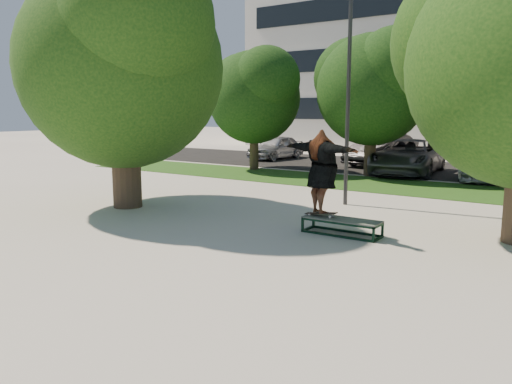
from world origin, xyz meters
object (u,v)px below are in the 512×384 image
Objects in this scene: bystander at (130,176)px; car_silver_a at (276,147)px; tree_left at (122,55)px; car_grey at (408,157)px; car_silver_b at (485,163)px; lamppost at (348,100)px; car_dark at (382,150)px; grind_box at (342,227)px.

bystander is 0.39× the size of car_silver_a.
car_grey is at bearing 70.28° from tree_left.
tree_left is at bearing -56.77° from bystander.
car_silver_a is 12.15m from car_silver_b.
car_silver_b is (11.88, -2.54, -0.02)m from car_silver_a.
lamppost reaches higher than car_dark.
car_grey reaches higher than car_silver_b.
lamppost is 8.95m from car_grey.
car_dark is at bearing 81.85° from tree_left.
grind_box is at bearing -103.26° from car_silver_b.
bystander is at bearing -133.43° from car_silver_b.
car_dark is at bearing 107.10° from grind_box.
car_dark reaches higher than car_grey.
car_grey is 3.26m from car_silver_b.
bystander is 15.00m from car_dark.
car_silver_a is 0.83× the size of car_dark.
car_grey is at bearing -12.44° from car_silver_a.
grind_box is at bearing -9.84° from bystander.
bystander is 12.93m from car_grey.
tree_left reaches higher than car_dark.
tree_left reaches higher than car_silver_a.
tree_left is 15.89m from car_dark.
tree_left is 4.40× the size of bystander.
car_dark is (2.19, 15.32, -3.60)m from tree_left.
bystander is (-0.50, 0.56, -3.61)m from tree_left.
car_silver_b is (3.26, -0.01, -0.10)m from car_grey.
car_silver_a is (-9.44, 11.12, -2.45)m from lamppost.
car_grey is (4.48, 12.50, -3.64)m from tree_left.
bystander reaches higher than car_silver_a.
lamppost is 1.23× the size of car_dark.
bystander is 0.35× the size of car_silver_b.
lamppost is at bearing -90.09° from car_grey.
lamppost is at bearing 36.42° from tree_left.
tree_left is at bearing -176.83° from grind_box.
bystander is (-5.79, -3.34, -2.34)m from lamppost.
lamppost is at bearing -65.17° from car_dark.
lamppost is at bearing -45.77° from car_silver_a.
tree_left reaches higher than lamppost.
car_silver_b is at bearing 46.98° from bystander.
car_silver_b is at bearing -8.16° from car_silver_a.
car_grey is at bearing 171.02° from car_silver_b.
tree_left is 1.43× the size of car_dark.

